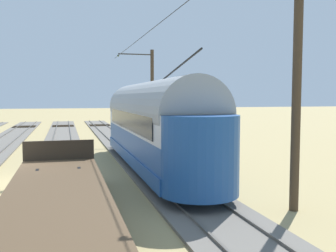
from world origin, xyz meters
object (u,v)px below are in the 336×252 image
Objects in this scene: flatcar_adjacent at (55,215)px; catenary_pole_mid_near at (294,87)px; vintage_streetcar at (153,124)px; catenary_pole_foreground at (151,94)px.

catenary_pole_mid_near reaches higher than flatcar_adjacent.
catenary_pole_mid_near is (-2.66, 7.73, 1.60)m from vintage_streetcar.
catenary_pole_mid_near is at bearing 90.00° from catenary_pole_foreground.
vintage_streetcar is 1.06× the size of flatcar_adjacent.
catenary_pole_mid_near is (-7.04, -1.29, 2.99)m from flatcar_adjacent.
catenary_pole_foreground is at bearing -90.00° from catenary_pole_mid_near.
catenary_pole_foreground is 1.00× the size of catenary_pole_mid_near.
vintage_streetcar is 2.14× the size of catenary_pole_foreground.
catenary_pole_mid_near is (0.00, 19.74, 0.00)m from catenary_pole_foreground.
vintage_streetcar is at bearing -71.02° from catenary_pole_mid_near.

